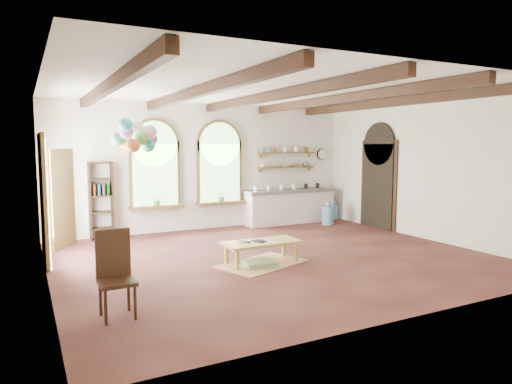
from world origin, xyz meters
TOP-DOWN VIEW (x-y plane):
  - floor at (0.00, 0.00)m, footprint 8.00×8.00m
  - ceiling_beams at (0.00, 0.00)m, footprint 6.20×6.80m
  - window_left at (-1.40, 3.43)m, footprint 1.30×0.28m
  - window_right at (0.30, 3.43)m, footprint 1.30×0.28m
  - left_doorway at (-3.95, 1.80)m, footprint 0.10×1.90m
  - right_doorway at (3.95, 1.50)m, footprint 0.10×1.30m
  - kitchen_counter at (2.30, 3.20)m, footprint 2.68×0.62m
  - wall_shelf_lower at (2.30, 3.38)m, footprint 1.70×0.24m
  - wall_shelf_upper at (2.30, 3.38)m, footprint 1.70×0.24m
  - wall_clock at (3.55, 3.45)m, footprint 0.32×0.04m
  - bookshelf at (-2.70, 3.32)m, footprint 0.53×0.32m
  - coffee_table at (-0.40, -0.25)m, footprint 1.42×0.65m
  - side_chair at (-3.29, -1.77)m, footprint 0.45×0.45m
  - floor_mat at (-0.45, -0.34)m, footprint 1.82×1.44m
  - floor_cushion at (-0.55, -0.40)m, footprint 0.58×0.58m
  - water_jug_a at (3.10, 2.50)m, footprint 0.33×0.33m
  - water_jug_b at (3.82, 3.20)m, footprint 0.29×0.29m
  - balloon_cluster at (-2.41, 0.81)m, footprint 0.82×0.85m
  - table_book at (-0.85, -0.17)m, footprint 0.16×0.23m
  - tablet at (-0.45, -0.24)m, footprint 0.25×0.31m
  - potted_plant_left at (-1.40, 3.32)m, footprint 0.27×0.23m
  - potted_plant_right at (0.30, 3.32)m, footprint 0.27×0.23m
  - shelf_cup_a at (1.55, 3.38)m, footprint 0.12×0.10m
  - shelf_cup_b at (1.90, 3.38)m, footprint 0.10×0.10m
  - shelf_bowl_a at (2.25, 3.38)m, footprint 0.22×0.22m
  - shelf_bowl_b at (2.60, 3.38)m, footprint 0.20×0.20m
  - shelf_vase at (2.95, 3.38)m, footprint 0.18×0.18m

SIDE VIEW (x-z plane):
  - floor at x=0.00m, z-range 0.00..0.00m
  - floor_mat at x=-0.45m, z-range 0.00..0.02m
  - floor_cushion at x=-0.55m, z-range 0.00..0.09m
  - water_jug_b at x=3.82m, z-range -0.04..0.52m
  - water_jug_a at x=3.10m, z-range -0.04..0.59m
  - side_chair at x=-3.29m, z-range -0.23..0.87m
  - coffee_table at x=-0.40m, z-range 0.16..0.56m
  - tablet at x=-0.45m, z-range 0.40..0.42m
  - table_book at x=-0.85m, z-range 0.40..0.42m
  - kitchen_counter at x=2.30m, z-range 0.01..0.95m
  - potted_plant_left at x=-1.40m, z-range 0.70..1.00m
  - potted_plant_right at x=0.30m, z-range 0.70..1.00m
  - bookshelf at x=-2.70m, z-range 0.00..1.80m
  - right_doorway at x=3.95m, z-range -0.10..2.30m
  - left_doorway at x=-3.95m, z-range -0.10..2.40m
  - wall_shelf_lower at x=2.30m, z-range 1.53..1.57m
  - shelf_bowl_a at x=2.25m, z-range 1.57..1.62m
  - shelf_bowl_b at x=2.60m, z-range 1.57..1.63m
  - shelf_cup_b at x=1.90m, z-range 1.57..1.66m
  - shelf_cup_a at x=1.55m, z-range 1.57..1.67m
  - window_left at x=-1.40m, z-range 0.53..2.73m
  - window_right at x=0.30m, z-range 0.53..2.73m
  - shelf_vase at x=2.95m, z-range 1.57..1.76m
  - wall_clock at x=3.55m, z-range 1.74..2.06m
  - wall_shelf_upper at x=2.30m, z-range 1.93..1.97m
  - balloon_cluster at x=-2.41m, z-range 1.76..2.91m
  - ceiling_beams at x=0.00m, z-range 3.01..3.19m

